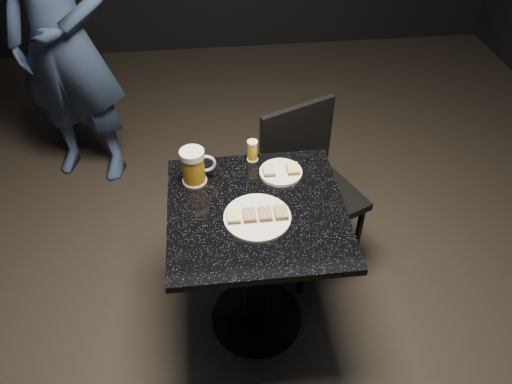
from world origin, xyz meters
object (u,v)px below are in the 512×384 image
(beer_mug, at_px, (194,166))
(beer_tumbler, at_px, (252,151))
(plate_large, at_px, (257,217))
(plate_small, at_px, (281,172))
(patron, at_px, (62,41))
(chair, at_px, (308,181))
(table, at_px, (257,250))

(beer_mug, height_order, beer_tumbler, beer_mug)
(plate_large, height_order, beer_tumbler, beer_tumbler)
(beer_tumbler, bearing_deg, plate_small, -45.55)
(beer_mug, bearing_deg, patron, 122.07)
(beer_tumbler, relative_size, chair, 0.11)
(chair, bearing_deg, plate_large, -122.51)
(patron, distance_m, table, 1.65)
(patron, relative_size, chair, 2.06)
(plate_large, bearing_deg, plate_small, 63.26)
(plate_large, distance_m, beer_tumbler, 0.37)
(plate_small, bearing_deg, chair, 51.62)
(beer_mug, distance_m, beer_tumbler, 0.28)
(plate_small, xyz_separation_m, patron, (-1.06, 1.10, 0.14))
(plate_small, bearing_deg, beer_mug, -178.68)
(plate_small, height_order, chair, chair)
(table, distance_m, chair, 0.52)
(patron, xyz_separation_m, beer_mug, (0.70, -1.11, -0.06))
(plate_large, relative_size, beer_tumbler, 2.65)
(patron, relative_size, beer_mug, 11.32)
(patron, distance_m, chair, 1.56)
(plate_large, relative_size, plate_small, 1.43)
(plate_small, relative_size, beer_tumbler, 1.86)
(table, xyz_separation_m, chair, (0.30, 0.42, -0.01))
(beer_mug, relative_size, chair, 0.18)
(beer_mug, bearing_deg, chair, 23.27)
(plate_small, relative_size, table, 0.24)
(beer_mug, bearing_deg, plate_small, 1.32)
(patron, bearing_deg, chair, -20.03)
(beer_tumbler, bearing_deg, chair, 21.50)
(patron, height_order, chair, patron)
(plate_small, distance_m, patron, 1.53)
(beer_tumbler, bearing_deg, beer_mug, -154.79)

